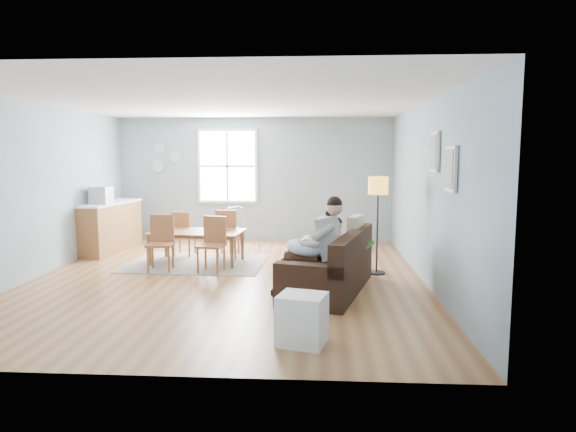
# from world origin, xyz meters

# --- Properties ---
(room) EXTENTS (8.40, 9.40, 3.90)m
(room) POSITION_xyz_m (0.00, 0.00, 2.42)
(room) COLOR brown
(window) EXTENTS (1.32, 0.08, 1.62)m
(window) POSITION_xyz_m (-0.60, 3.46, 1.65)
(window) COLOR silver
(window) RESTS_ON room
(pictures) EXTENTS (0.05, 1.34, 0.74)m
(pictures) POSITION_xyz_m (2.97, -1.05, 1.85)
(pictures) COLOR silver
(pictures) RESTS_ON room
(wall_plates) EXTENTS (0.67, 0.02, 0.66)m
(wall_plates) POSITION_xyz_m (-2.00, 3.47, 1.83)
(wall_plates) COLOR #9BB4BA
(wall_plates) RESTS_ON room
(sofa) EXTENTS (1.40, 2.25, 0.85)m
(sofa) POSITION_xyz_m (1.60, -0.61, 0.30)
(sofa) COLOR black
(sofa) RESTS_ON room
(green_throw) EXTENTS (1.17, 1.08, 0.04)m
(green_throw) POSITION_xyz_m (1.70, 0.08, 0.54)
(green_throw) COLOR #155F1E
(green_throw) RESTS_ON sofa
(beige_pillow) EXTENTS (0.28, 0.52, 0.50)m
(beige_pillow) POSITION_xyz_m (1.95, -0.14, 0.77)
(beige_pillow) COLOR tan
(beige_pillow) RESTS_ON sofa
(father) EXTENTS (1.01, 0.55, 1.37)m
(father) POSITION_xyz_m (1.40, -0.87, 0.73)
(father) COLOR #939496
(father) RESTS_ON sofa
(nursing_pillow) EXTENTS (0.67, 0.66, 0.22)m
(nursing_pillow) POSITION_xyz_m (1.25, -0.83, 0.66)
(nursing_pillow) COLOR silver
(nursing_pillow) RESTS_ON father
(infant) EXTENTS (0.14, 0.38, 0.14)m
(infant) POSITION_xyz_m (1.25, -0.79, 0.74)
(infant) COLOR silver
(infant) RESTS_ON nursing_pillow
(toddler) EXTENTS (0.54, 0.38, 0.80)m
(toddler) POSITION_xyz_m (1.58, -0.40, 0.71)
(toddler) COLOR white
(toddler) RESTS_ON sofa
(floor_lamp) EXTENTS (0.31, 0.31, 1.56)m
(floor_lamp) POSITION_xyz_m (2.34, 0.48, 1.29)
(floor_lamp) COLOR black
(floor_lamp) RESTS_ON room
(storage_cube) EXTENTS (0.55, 0.52, 0.52)m
(storage_cube) POSITION_xyz_m (1.24, -2.66, 0.26)
(storage_cube) COLOR white
(storage_cube) RESTS_ON room
(rug) EXTENTS (2.42, 1.88, 0.01)m
(rug) POSITION_xyz_m (-0.74, 1.09, 0.01)
(rug) COLOR gray
(rug) RESTS_ON room
(dining_table) EXTENTS (1.69, 1.04, 0.57)m
(dining_table) POSITION_xyz_m (-0.74, 1.09, 0.28)
(dining_table) COLOR brown
(dining_table) RESTS_ON rug
(chair_sw) EXTENTS (0.45, 0.45, 0.92)m
(chair_sw) POSITION_xyz_m (-1.19, 0.52, 0.52)
(chair_sw) COLOR brown
(chair_sw) RESTS_ON rug
(chair_se) EXTENTS (0.47, 0.47, 0.90)m
(chair_se) POSITION_xyz_m (-0.32, 0.49, 0.51)
(chair_se) COLOR brown
(chair_se) RESTS_ON rug
(chair_nw) EXTENTS (0.42, 0.42, 0.85)m
(chair_nw) POSITION_xyz_m (-1.15, 1.69, 0.47)
(chair_nw) COLOR brown
(chair_nw) RESTS_ON rug
(chair_ne) EXTENTS (0.42, 0.42, 0.90)m
(chair_ne) POSITION_xyz_m (-0.29, 1.65, 0.51)
(chair_ne) COLOR brown
(chair_ne) RESTS_ON rug
(counter) EXTENTS (0.71, 1.79, 0.98)m
(counter) POSITION_xyz_m (-2.70, 2.09, 0.49)
(counter) COLOR brown
(counter) RESTS_ON room
(monitor) EXTENTS (0.37, 0.35, 0.33)m
(monitor) POSITION_xyz_m (-2.72, 1.75, 1.14)
(monitor) COLOR #A2A2A7
(monitor) RESTS_ON counter
(baby_swing) EXTENTS (1.04, 1.05, 0.85)m
(baby_swing) POSITION_xyz_m (-0.31, 2.42, 0.38)
(baby_swing) COLOR #A2A2A7
(baby_swing) RESTS_ON room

